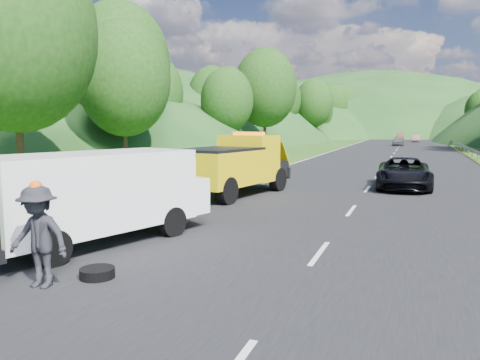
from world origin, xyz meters
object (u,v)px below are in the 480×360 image
at_px(suitcase, 114,209).
at_px(spare_tire, 98,279).
at_px(white_van, 98,192).
at_px(tow_truck, 235,165).
at_px(passing_suv, 403,189).
at_px(child, 185,223).
at_px(worker, 41,288).
at_px(woman, 121,219).

distance_m(suitcase, spare_tire, 6.33).
bearing_deg(spare_tire, white_van, 126.39).
bearing_deg(tow_truck, spare_tire, -72.08).
height_order(suitcase, passing_suv, passing_suv).
bearing_deg(child, spare_tire, -66.76).
bearing_deg(white_van, worker, -53.44).
bearing_deg(white_van, tow_truck, 105.94).
bearing_deg(passing_suv, worker, -111.88).
xyz_separation_m(white_van, spare_tire, (1.75, -2.38, -1.35)).
xyz_separation_m(white_van, worker, (1.07, -3.19, -1.35)).
height_order(suitcase, spare_tire, suitcase).
relative_size(child, passing_suv, 0.19).
xyz_separation_m(white_van, suitcase, (-1.64, 2.96, -1.05)).
height_order(child, spare_tire, child).
bearing_deg(passing_suv, white_van, -119.53).
bearing_deg(worker, suitcase, 110.83).
distance_m(white_van, child, 3.46).
height_order(woman, passing_suv, woman).
xyz_separation_m(woman, worker, (2.45, -6.12, 0.00)).
bearing_deg(woman, spare_tire, -149.62).
relative_size(child, worker, 0.51).
xyz_separation_m(worker, suitcase, (-2.72, 6.15, 0.30)).
relative_size(child, suitcase, 1.68).
height_order(white_van, spare_tire, white_van).
xyz_separation_m(woman, spare_tire, (3.13, -5.30, 0.00)).
bearing_deg(suitcase, tow_truck, 72.20).
distance_m(woman, worker, 6.59).
distance_m(white_van, passing_suv, 15.77).
xyz_separation_m(child, suitcase, (-2.59, -0.09, 0.30)).
bearing_deg(child, white_van, -92.50).
xyz_separation_m(white_van, child, (0.95, 3.04, -1.35)).
height_order(tow_truck, child, tow_truck).
distance_m(white_van, suitcase, 3.54).
bearing_deg(woman, white_van, -154.99).
distance_m(worker, suitcase, 6.73).
relative_size(white_van, woman, 4.53).
bearing_deg(suitcase, child, 1.88).
bearing_deg(child, passing_suv, 74.79).
distance_m(tow_truck, child, 6.22).
bearing_deg(spare_tire, suitcase, 122.46).
relative_size(woman, spare_tire, 2.28).
bearing_deg(passing_suv, spare_tire, -110.68).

